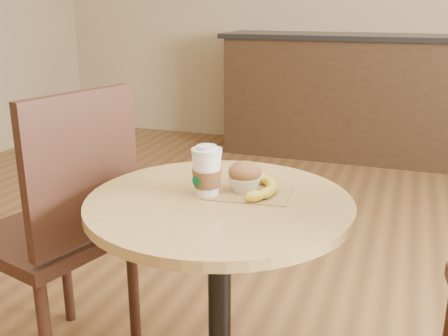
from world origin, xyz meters
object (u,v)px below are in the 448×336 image
at_px(cafe_table, 219,260).
at_px(muffin, 245,177).
at_px(coffee_cup, 207,173).
at_px(chair_left, 63,226).
at_px(banana, 256,186).

bearing_deg(cafe_table, muffin, 58.35).
relative_size(cafe_table, muffin, 7.61).
height_order(cafe_table, coffee_cup, coffee_cup).
distance_m(chair_left, coffee_cup, 0.59).
distance_m(cafe_table, banana, 0.25).
bearing_deg(muffin, banana, 7.37).
xyz_separation_m(cafe_table, coffee_cup, (-0.04, 0.02, 0.26)).
bearing_deg(muffin, chair_left, -175.66).
bearing_deg(cafe_table, coffee_cup, 157.12).
relative_size(cafe_table, chair_left, 0.74).
relative_size(chair_left, muffin, 10.28).
height_order(coffee_cup, banana, coffee_cup).
height_order(chair_left, banana, chair_left).
height_order(cafe_table, chair_left, chair_left).
bearing_deg(coffee_cup, banana, 50.43).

